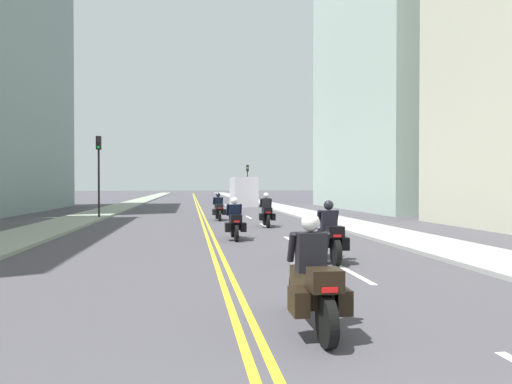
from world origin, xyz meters
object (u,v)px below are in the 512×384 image
Objects in this scene: motorcycle_0 at (312,283)px; parked_truck at (243,193)px; traffic_light_far at (248,176)px; motorcycle_2 at (235,222)px; motorcycle_4 at (218,209)px; motorcycle_1 at (329,237)px; motorcycle_3 at (266,213)px; traffic_light_near at (99,162)px.

parked_truck is (3.47, 37.31, 0.62)m from motorcycle_0.
motorcycle_0 is at bearing -95.32° from parked_truck.
motorcycle_2 is at bearing -98.15° from traffic_light_far.
motorcycle_1 is at bearing -84.40° from motorcycle_4.
parked_truck reaches higher than motorcycle_2.
motorcycle_1 is 32.10m from parked_truck.
motorcycle_4 is at bearing 90.26° from motorcycle_2.
motorcycle_4 is 28.45m from traffic_light_far.
motorcycle_4 is at bearing 117.77° from motorcycle_3.
motorcycle_1 reaches higher than motorcycle_2.
motorcycle_3 is at bearing -35.29° from traffic_light_near.
traffic_light_near is (-7.06, 21.58, 2.74)m from motorcycle_0.
traffic_light_near is at bearing -115.53° from traffic_light_far.
motorcycle_2 is 13.53m from traffic_light_near.
traffic_light_near reaches higher than motorcycle_0.
traffic_light_far reaches higher than motorcycle_2.
motorcycle_2 is 0.32× the size of parked_truck.
parked_truck is at bearing 82.76° from motorcycle_2.
motorcycle_4 is at bearing 90.54° from motorcycle_0.
motorcycle_3 reaches higher than motorcycle_0.
motorcycle_2 is at bearing 90.59° from motorcycle_0.
motorcycle_0 is at bearing -89.65° from motorcycle_2.
motorcycle_3 is at bearing -93.82° from parked_truck.
traffic_light_far reaches higher than motorcycle_3.
traffic_light_near reaches higher than traffic_light_far.
motorcycle_1 is 1.04× the size of motorcycle_2.
motorcycle_0 reaches higher than motorcycle_2.
traffic_light_near reaches higher than motorcycle_3.
traffic_light_near is at bearing 121.98° from motorcycle_1.
motorcycle_0 is 1.05× the size of motorcycle_3.
traffic_light_far is 0.70× the size of parked_truck.
motorcycle_1 is 14.45m from motorcycle_4.
motorcycle_2 is at bearing -92.26° from motorcycle_4.
parked_truck reaches higher than motorcycle_4.
traffic_light_near is (-9.01, 16.32, 2.74)m from motorcycle_1.
motorcycle_2 is 0.98× the size of motorcycle_3.
motorcycle_4 is 0.46× the size of traffic_light_near.
traffic_light_near reaches higher than motorcycle_4.
motorcycle_3 is at bearing -67.40° from motorcycle_4.
parked_truck reaches higher than motorcycle_3.
traffic_light_far is at bearing 84.06° from motorcycle_0.
traffic_light_near is (-7.01, 2.01, 2.74)m from motorcycle_4.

